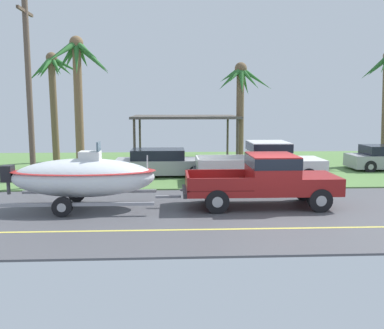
% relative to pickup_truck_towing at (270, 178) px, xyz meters
% --- Properties ---
extents(ground, '(36.00, 22.00, 0.11)m').
position_rel_pickup_truck_towing_xyz_m(ground, '(-0.11, 7.43, -1.04)').
color(ground, '#4C4C51').
extents(pickup_truck_towing, '(5.53, 2.05, 1.85)m').
position_rel_pickup_truck_towing_xyz_m(pickup_truck_towing, '(0.00, 0.00, 0.00)').
color(pickup_truck_towing, maroon).
rests_on(pickup_truck_towing, ground).
extents(boat_on_trailer, '(6.11, 2.40, 2.33)m').
position_rel_pickup_truck_towing_xyz_m(boat_on_trailer, '(-6.54, 0.00, 0.07)').
color(boat_on_trailer, gray).
rests_on(boat_on_trailer, ground).
extents(parked_pickup_background, '(6.02, 2.11, 1.90)m').
position_rel_pickup_truck_towing_xyz_m(parked_pickup_background, '(0.93, 4.59, 0.03)').
color(parked_pickup_background, silver).
rests_on(parked_pickup_background, ground).
extents(parked_sedan_near, '(4.67, 1.90, 1.38)m').
position_rel_pickup_truck_towing_xyz_m(parked_sedan_near, '(-3.98, 6.53, -0.36)').
color(parked_sedan_near, '#99999E').
rests_on(parked_sedan_near, ground).
extents(carport_awning, '(6.27, 4.80, 2.91)m').
position_rel_pickup_truck_towing_xyz_m(carport_awning, '(-2.64, 11.18, 1.74)').
color(carport_awning, '#4C4238').
rests_on(carport_awning, ground).
extents(palm_tree_near_left, '(3.68, 3.11, 6.71)m').
position_rel_pickup_truck_towing_xyz_m(palm_tree_near_left, '(-10.70, 12.08, 3.92)').
color(palm_tree_near_left, brown).
rests_on(palm_tree_near_left, ground).
extents(palm_tree_near_right, '(3.16, 3.43, 6.88)m').
position_rel_pickup_truck_towing_xyz_m(palm_tree_near_right, '(-8.02, 6.87, 4.11)').
color(palm_tree_near_right, brown).
rests_on(palm_tree_near_right, ground).
extents(palm_tree_mid, '(3.25, 2.81, 5.92)m').
position_rel_pickup_truck_towing_xyz_m(palm_tree_mid, '(0.43, 9.45, 3.29)').
color(palm_tree_mid, brown).
rests_on(palm_tree_mid, ground).
extents(utility_pole, '(0.24, 1.80, 7.93)m').
position_rel_pickup_truck_towing_xyz_m(utility_pole, '(-9.38, 3.63, 3.09)').
color(utility_pole, brown).
rests_on(utility_pole, ground).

